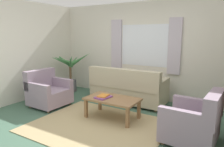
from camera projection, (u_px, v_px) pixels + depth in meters
ground_plane at (97, 126)px, 4.03m from camera, size 6.24×6.24×0.00m
wall_back at (145, 51)px, 5.69m from camera, size 5.32×0.12×2.60m
wall_left at (8, 53)px, 5.14m from camera, size 0.12×4.40×2.60m
window_with_curtains at (144, 45)px, 5.59m from camera, size 1.98×0.07×1.40m
area_rug at (97, 126)px, 4.02m from camera, size 2.50×2.04×0.01m
couch at (127, 89)px, 5.35m from camera, size 1.90×0.82×0.92m
armchair_left at (48, 92)px, 5.14m from camera, size 0.84×0.86×0.88m
armchair_right at (194, 122)px, 3.36m from camera, size 0.87×0.89×0.88m
coffee_table at (112, 101)px, 4.34m from camera, size 1.10×0.64×0.44m
book_stack_on_table at (103, 97)px, 4.36m from camera, size 0.29×0.36×0.05m
potted_plant at (70, 72)px, 6.41m from camera, size 1.30×1.19×1.22m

